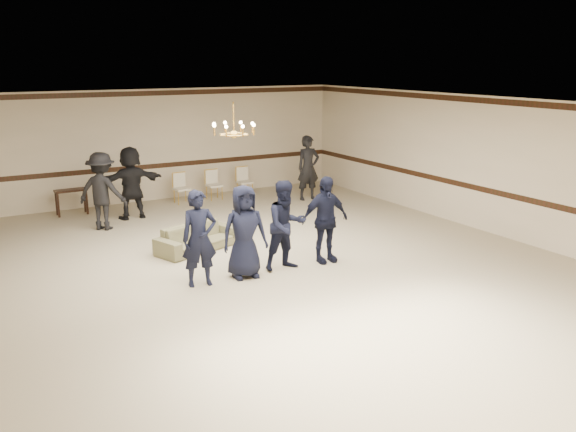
% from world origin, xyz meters
% --- Properties ---
extents(room, '(12.01, 14.01, 3.21)m').
position_xyz_m(room, '(0.00, 0.00, 1.60)').
color(room, tan).
rests_on(room, ground).
extents(chair_rail, '(12.00, 0.02, 0.14)m').
position_xyz_m(chair_rail, '(0.00, 6.99, 1.00)').
color(chair_rail, black).
rests_on(chair_rail, wall_back).
extents(crown_molding, '(12.00, 0.02, 0.14)m').
position_xyz_m(crown_molding, '(0.00, 6.99, 3.08)').
color(crown_molding, black).
rests_on(crown_molding, wall_back).
extents(chandelier, '(0.94, 0.94, 0.89)m').
position_xyz_m(chandelier, '(0.00, 1.00, 2.88)').
color(chandelier, gold).
rests_on(chandelier, ceiling).
extents(boy_a, '(0.70, 0.51, 1.77)m').
position_xyz_m(boy_a, '(-1.30, -0.25, 0.89)').
color(boy_a, black).
rests_on(boy_a, floor).
extents(boy_b, '(0.93, 0.66, 1.77)m').
position_xyz_m(boy_b, '(-0.40, -0.25, 0.89)').
color(boy_b, black).
rests_on(boy_b, floor).
extents(boy_c, '(0.87, 0.68, 1.77)m').
position_xyz_m(boy_c, '(0.50, -0.25, 0.89)').
color(boy_c, black).
rests_on(boy_c, floor).
extents(boy_d, '(1.05, 0.47, 1.77)m').
position_xyz_m(boy_d, '(1.40, -0.25, 0.89)').
color(boy_d, black).
rests_on(boy_d, floor).
extents(settee, '(2.03, 1.33, 0.55)m').
position_xyz_m(settee, '(-0.55, 1.78, 0.28)').
color(settee, brown).
rests_on(settee, floor).
extents(adult_left, '(1.37, 1.33, 1.88)m').
position_xyz_m(adult_left, '(-1.90, 4.49, 0.94)').
color(adult_left, black).
rests_on(adult_left, floor).
extents(adult_mid, '(1.75, 0.58, 1.88)m').
position_xyz_m(adult_mid, '(-1.00, 5.19, 0.94)').
color(adult_mid, black).
rests_on(adult_mid, floor).
extents(adult_right, '(0.73, 0.52, 1.88)m').
position_xyz_m(adult_right, '(4.10, 4.79, 0.94)').
color(adult_right, black).
rests_on(adult_right, floor).
extents(banquet_chair_left, '(0.46, 0.46, 0.86)m').
position_xyz_m(banquet_chair_left, '(0.71, 6.16, 0.43)').
color(banquet_chair_left, beige).
rests_on(banquet_chair_left, floor).
extents(banquet_chair_mid, '(0.43, 0.43, 0.86)m').
position_xyz_m(banquet_chair_mid, '(1.71, 6.16, 0.43)').
color(banquet_chair_mid, beige).
rests_on(banquet_chair_mid, floor).
extents(banquet_chair_right, '(0.42, 0.42, 0.86)m').
position_xyz_m(banquet_chair_right, '(2.71, 6.16, 0.43)').
color(banquet_chair_right, beige).
rests_on(banquet_chair_right, floor).
extents(console_table, '(0.82, 0.36, 0.69)m').
position_xyz_m(console_table, '(-2.29, 6.36, 0.34)').
color(console_table, black).
rests_on(console_table, floor).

